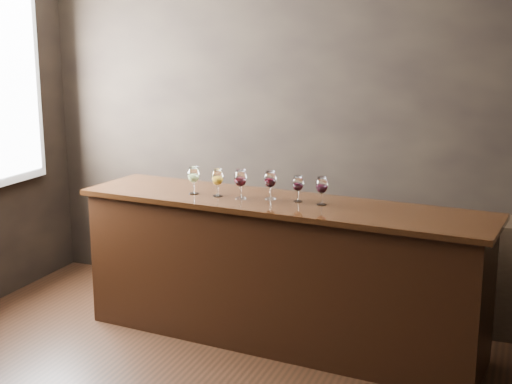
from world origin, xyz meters
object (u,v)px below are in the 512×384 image
(glass_red_d, at_px, (322,186))
(glass_white, at_px, (194,175))
(glass_amber, at_px, (217,178))
(glass_red_b, at_px, (270,180))
(bar_counter, at_px, (279,275))
(glass_red_c, at_px, (298,184))
(back_bar_shelf, at_px, (393,264))
(glass_red_a, at_px, (240,179))

(glass_red_d, bearing_deg, glass_white, -179.42)
(glass_amber, bearing_deg, glass_white, 177.37)
(glass_red_b, bearing_deg, bar_counter, -23.67)
(glass_red_c, bearing_deg, glass_white, -176.95)
(glass_red_d, bearing_deg, back_bar_shelf, 63.50)
(back_bar_shelf, distance_m, glass_red_c, 1.17)
(glass_white, bearing_deg, glass_red_d, 0.58)
(glass_red_c, bearing_deg, back_bar_shelf, 52.40)
(glass_amber, distance_m, glass_red_d, 0.76)
(glass_red_b, distance_m, glass_red_c, 0.20)
(glass_red_d, bearing_deg, glass_red_c, 169.94)
(glass_red_b, bearing_deg, back_bar_shelf, 43.41)
(glass_white, xyz_separation_m, glass_red_b, (0.57, 0.04, 0.00))
(glass_amber, xyz_separation_m, glass_red_d, (0.76, 0.02, -0.00))
(bar_counter, distance_m, glass_red_c, 0.67)
(glass_red_a, bearing_deg, glass_red_b, 16.53)
(back_bar_shelf, distance_m, glass_red_a, 1.44)
(bar_counter, height_order, back_bar_shelf, bar_counter)
(glass_red_d, bearing_deg, glass_red_b, 175.15)
(glass_red_a, height_order, glass_red_d, glass_red_a)
(glass_red_a, distance_m, glass_red_c, 0.41)
(bar_counter, xyz_separation_m, glass_red_b, (-0.08, 0.04, 0.67))
(bar_counter, distance_m, glass_red_d, 0.73)
(glass_white, relative_size, glass_red_b, 0.99)
(bar_counter, relative_size, back_bar_shelf, 1.21)
(glass_red_c, bearing_deg, bar_counter, -163.05)
(glass_amber, bearing_deg, glass_red_b, 7.64)
(back_bar_shelf, height_order, glass_red_c, glass_red_c)
(glass_red_c, bearing_deg, glass_red_b, 179.77)
(bar_counter, xyz_separation_m, glass_red_d, (0.30, 0.00, 0.67))
(back_bar_shelf, relative_size, glass_red_a, 11.28)
(glass_white, relative_size, glass_amber, 1.01)
(back_bar_shelf, height_order, glass_red_b, glass_red_b)
(back_bar_shelf, bearing_deg, glass_red_c, -127.60)
(glass_amber, bearing_deg, glass_red_d, 1.39)
(bar_counter, height_order, glass_red_a, glass_red_a)
(glass_amber, height_order, glass_red_c, glass_amber)
(glass_white, bearing_deg, glass_red_c, 3.05)
(glass_red_b, bearing_deg, glass_red_d, -4.85)
(glass_white, height_order, glass_red_d, glass_white)
(glass_amber, height_order, glass_red_d, glass_amber)
(glass_red_a, height_order, glass_red_c, glass_red_a)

